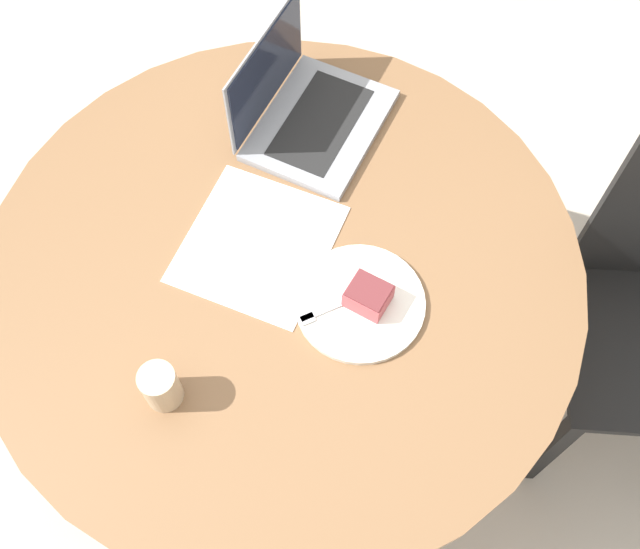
% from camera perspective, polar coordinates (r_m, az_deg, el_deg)
% --- Properties ---
extents(ground_plane, '(12.00, 12.00, 0.00)m').
position_cam_1_polar(ground_plane, '(2.19, -2.04, -8.70)').
color(ground_plane, '#B7AD9E').
extents(dining_table, '(1.21, 1.21, 0.76)m').
position_cam_1_polar(dining_table, '(1.63, -2.72, -1.73)').
color(dining_table, brown).
rests_on(dining_table, ground_plane).
extents(paper_document, '(0.38, 0.37, 0.00)m').
position_cam_1_polar(paper_document, '(1.52, -4.76, 2.35)').
color(paper_document, white).
rests_on(paper_document, dining_table).
extents(plate, '(0.25, 0.25, 0.01)m').
position_cam_1_polar(plate, '(1.45, 3.06, -2.16)').
color(plate, silver).
rests_on(plate, dining_table).
extents(cake_slice, '(0.10, 0.10, 0.05)m').
position_cam_1_polar(cake_slice, '(1.42, 3.69, -1.62)').
color(cake_slice, '#B74C51').
rests_on(cake_slice, plate).
extents(fork, '(0.09, 0.16, 0.00)m').
position_cam_1_polar(fork, '(1.44, 0.92, -2.48)').
color(fork, silver).
rests_on(fork, plate).
extents(coffee_glass, '(0.07, 0.07, 0.10)m').
position_cam_1_polar(coffee_glass, '(1.37, -12.04, -8.35)').
color(coffee_glass, '#C6AD89').
rests_on(coffee_glass, dining_table).
extents(laptop, '(0.39, 0.36, 0.22)m').
position_cam_1_polar(laptop, '(1.67, -0.97, 12.30)').
color(laptop, gray).
rests_on(laptop, dining_table).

